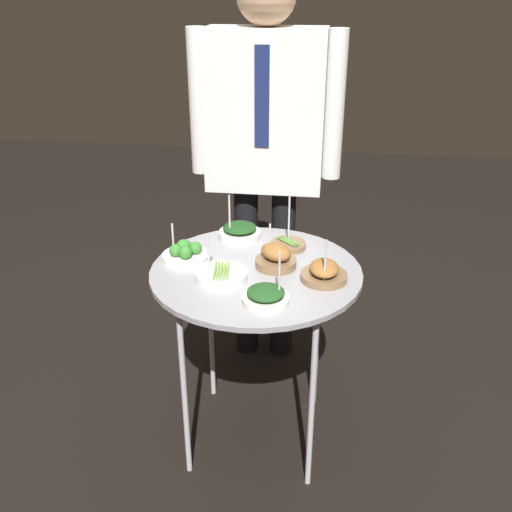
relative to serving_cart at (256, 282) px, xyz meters
name	(u,v)px	position (x,y,z in m)	size (l,w,h in m)	color
ground_plane	(256,433)	(0.00, 0.00, -0.67)	(8.00, 8.00, 0.00)	black
serving_cart	(256,282)	(0.00, 0.00, 0.00)	(0.71, 0.71, 0.72)	#939399
bowl_roast_front_center	(276,257)	(0.06, 0.03, 0.08)	(0.14, 0.14, 0.14)	brown
bowl_asparagus_mid_right	(221,275)	(-0.10, -0.08, 0.06)	(0.17, 0.17, 0.15)	white
bowl_spinach_center	(266,296)	(0.06, -0.21, 0.07)	(0.14, 0.14, 0.17)	silver
bowl_broccoli_back_right	(185,253)	(-0.25, 0.04, 0.07)	(0.16, 0.16, 0.13)	white
bowl_asparagus_mid_left	(288,244)	(0.09, 0.19, 0.06)	(0.13, 0.13, 0.18)	brown
bowl_spinach_far_rim	(240,232)	(-0.09, 0.24, 0.07)	(0.16, 0.16, 0.18)	silver
bowl_roast_front_left	(324,272)	(0.23, -0.04, 0.08)	(0.15, 0.15, 0.16)	brown
waiter_figure	(265,131)	(-0.04, 0.56, 0.38)	(0.61, 0.23, 1.65)	black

